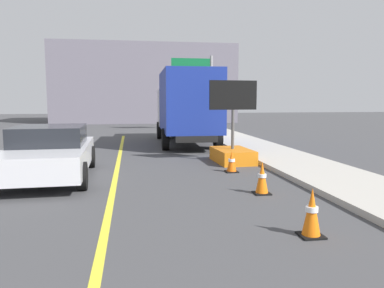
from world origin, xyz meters
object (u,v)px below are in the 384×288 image
(arrow_board_trailer, at_px, (232,148))
(traffic_cone_far_lane, at_px, (262,178))
(box_truck, at_px, (186,106))
(traffic_cone_curbside, at_px, (232,162))
(traffic_cone_mid_lane, at_px, (312,213))
(pickup_car, at_px, (49,152))
(highway_guide_sign, at_px, (200,79))

(arrow_board_trailer, height_order, traffic_cone_far_lane, arrow_board_trailer)
(box_truck, xyz_separation_m, traffic_cone_far_lane, (0.29, -9.53, -1.45))
(traffic_cone_curbside, bearing_deg, arrow_board_trailer, 73.85)
(box_truck, distance_m, traffic_cone_mid_lane, 12.23)
(box_truck, distance_m, pickup_car, 8.52)
(arrow_board_trailer, bearing_deg, traffic_cone_far_lane, -96.50)
(traffic_cone_far_lane, bearing_deg, traffic_cone_curbside, 89.91)
(box_truck, height_order, traffic_cone_curbside, box_truck)
(pickup_car, bearing_deg, highway_guide_sign, 65.32)
(box_truck, bearing_deg, pickup_car, -123.78)
(highway_guide_sign, distance_m, traffic_cone_curbside, 15.09)
(traffic_cone_mid_lane, height_order, traffic_cone_far_lane, traffic_cone_mid_lane)
(highway_guide_sign, relative_size, traffic_cone_mid_lane, 6.61)
(arrow_board_trailer, relative_size, traffic_cone_far_lane, 3.72)
(arrow_board_trailer, relative_size, highway_guide_sign, 0.54)
(pickup_car, xyz_separation_m, traffic_cone_mid_lane, (4.83, -5.13, -0.33))
(box_truck, distance_m, traffic_cone_far_lane, 9.65)
(arrow_board_trailer, distance_m, traffic_cone_curbside, 1.71)
(highway_guide_sign, bearing_deg, traffic_cone_curbside, -96.86)
(box_truck, relative_size, traffic_cone_far_lane, 9.98)
(pickup_car, height_order, traffic_cone_curbside, pickup_car)
(traffic_cone_mid_lane, distance_m, traffic_cone_far_lane, 2.62)
(pickup_car, distance_m, traffic_cone_curbside, 5.00)
(pickup_car, bearing_deg, traffic_cone_mid_lane, -46.71)
(pickup_car, distance_m, highway_guide_sign, 16.40)
(highway_guide_sign, relative_size, traffic_cone_far_lane, 6.90)
(highway_guide_sign, distance_m, traffic_cone_mid_lane, 20.15)
(traffic_cone_far_lane, xyz_separation_m, traffic_cone_curbside, (0.00, 2.55, -0.06))
(box_truck, xyz_separation_m, highway_guide_sign, (2.05, 7.67, 1.62))
(pickup_car, relative_size, traffic_cone_curbside, 7.60)
(arrow_board_trailer, bearing_deg, highway_guide_sign, 84.34)
(traffic_cone_curbside, bearing_deg, highway_guide_sign, 83.14)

